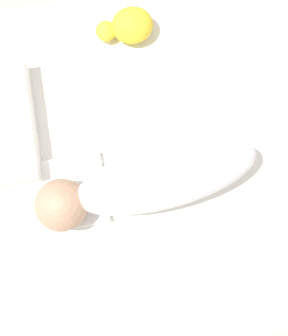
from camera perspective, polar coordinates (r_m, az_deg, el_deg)
ground_plane at (r=1.42m, az=-2.15°, el=-1.08°), size 12.00×12.00×0.00m
bed_mattress at (r=1.31m, az=-2.32°, el=-0.21°), size 1.50×0.96×0.21m
burp_cloth at (r=1.20m, az=-10.20°, el=-3.19°), size 0.23×0.18×0.02m
swaddled_baby at (r=1.11m, az=0.88°, el=-1.51°), size 0.55×0.19×0.18m
turtle_plush at (r=1.29m, az=-1.91°, el=16.90°), size 0.15×0.10×0.09m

